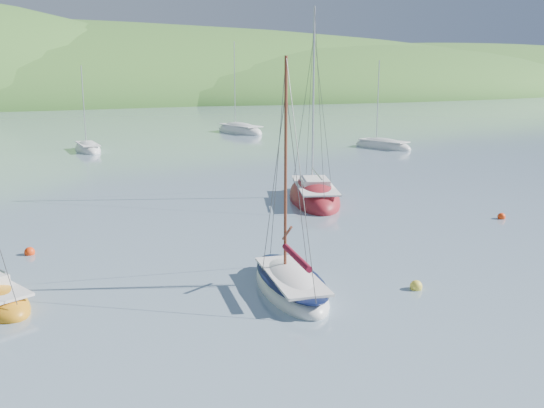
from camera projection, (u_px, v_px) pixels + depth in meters
name	position (u px, v px, depth m)	size (l,w,h in m)	color
ground	(334.00, 305.00, 21.80)	(700.00, 700.00, 0.00)	#72909E
daysailer_white	(291.00, 285.00, 23.16)	(3.28, 6.43, 9.43)	silver
sloop_red	(314.00, 197.00, 39.14)	(6.12, 9.43, 13.21)	maroon
distant_sloop_a	(88.00, 149.00, 62.97)	(2.46, 6.68, 9.48)	silver
distant_sloop_b	(240.00, 131.00, 80.87)	(4.98, 9.53, 12.94)	silver
distant_sloop_d	(383.00, 147.00, 65.20)	(4.55, 7.48, 10.07)	silver
mooring_buoys	(307.00, 258.00, 26.81)	(25.20, 11.65, 0.48)	yellow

